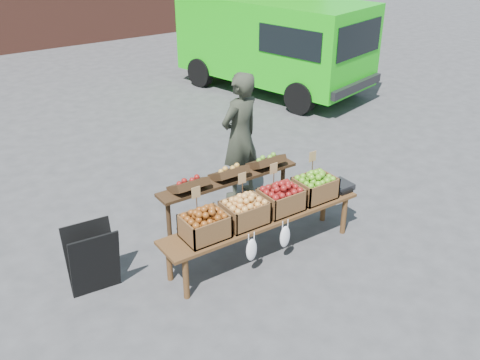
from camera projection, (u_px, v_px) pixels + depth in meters
ground at (308, 261)px, 6.65m from camera, size 80.00×80.00×0.00m
delivery_van at (273, 45)px, 12.40m from camera, size 3.28×5.12×2.12m
vendor at (240, 137)px, 7.76m from camera, size 0.78×0.60×1.92m
chalkboard_sign at (93, 260)px, 5.97m from camera, size 0.57×0.35×0.83m
back_table at (229, 196)px, 7.06m from camera, size 2.10×0.44×1.04m
display_bench at (263, 235)px, 6.65m from camera, size 2.70×0.56×0.57m
crate_golden_apples at (205, 226)px, 6.05m from camera, size 0.50×0.40×0.28m
crate_russet_pears at (245, 212)px, 6.32m from camera, size 0.50×0.40×0.28m
crate_red_apples at (281, 200)px, 6.60m from camera, size 0.50×0.40×0.28m
crate_green_apples at (315, 188)px, 6.87m from camera, size 0.50×0.40×0.28m
weighing_scale at (338, 186)px, 7.13m from camera, size 0.34×0.30×0.08m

